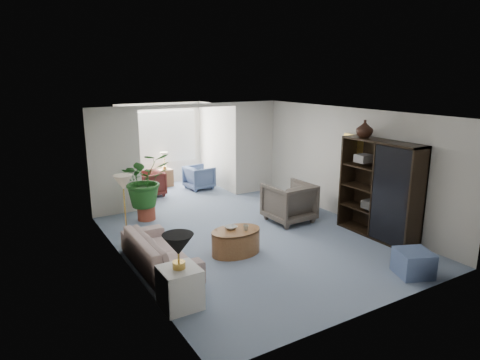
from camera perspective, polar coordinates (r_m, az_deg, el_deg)
floor at (r=8.45m, az=2.11°, el=-8.11°), size 6.00×6.00×0.00m
sunroom_floor at (r=11.91m, az=-8.66°, el=-1.61°), size 2.60×2.60×0.00m
back_pier_left at (r=10.03m, az=-16.59°, el=2.35°), size 1.20×0.12×2.50m
back_pier_right at (r=11.54m, az=2.00°, el=4.40°), size 1.20×0.12×2.50m
back_header at (r=10.49m, az=-6.84°, el=9.95°), size 2.60×0.12×0.10m
window_pane at (r=12.61m, az=-10.78°, el=5.69°), size 2.20×0.02×1.50m
window_blinds at (r=12.59m, az=-10.73°, el=5.67°), size 2.20×0.02×1.50m
framed_picture at (r=9.44m, az=15.22°, el=4.51°), size 0.04×0.50×0.40m
sofa at (r=7.35m, az=-10.85°, el=-9.44°), size 0.77×1.98×0.58m
end_table at (r=6.15m, az=-8.15°, el=-14.21°), size 0.53×0.53×0.59m
table_lamp at (r=5.87m, az=-8.37°, el=-8.66°), size 0.44×0.44×0.30m
floor_lamp at (r=8.08m, az=-15.54°, el=-0.33°), size 0.36×0.36×0.28m
coffee_table at (r=7.78m, az=-0.55°, el=-8.33°), size 1.06×1.06×0.45m
coffee_bowl at (r=7.74m, az=-1.26°, el=-6.44°), size 0.25×0.25×0.05m
coffee_cup at (r=7.67m, az=0.79°, el=-6.48°), size 0.11×0.11×0.09m
wingback_chair at (r=9.42m, az=6.64°, el=-2.99°), size 0.97×1.00×0.88m
side_table_dark at (r=10.11m, az=8.74°, el=-2.82°), size 0.56×0.50×0.56m
entertainment_cabinet at (r=8.79m, az=18.37°, el=-1.23°), size 0.47×1.76×1.96m
cabinet_urn at (r=8.90m, az=16.52°, el=6.68°), size 0.34×0.34×0.35m
ottoman at (r=7.54m, az=22.42°, el=-10.36°), size 0.68×0.68×0.42m
plant_pot at (r=9.77m, az=-12.55°, el=-4.34°), size 0.40×0.40×0.32m
house_plant at (r=9.56m, az=-12.80°, el=0.07°), size 1.10×0.96×1.23m
sunroom_chair_blue at (r=12.10m, az=-5.55°, el=0.36°), size 0.79×0.77×0.67m
sunroom_chair_maroon at (r=11.56m, az=-12.28°, el=-0.52°), size 0.81×0.79×0.68m
sunroom_table at (r=12.50m, az=-10.12°, el=0.29°), size 0.44×0.36×0.51m
shelf_clutter at (r=8.70m, az=18.22°, el=0.16°), size 0.30×1.05×1.06m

